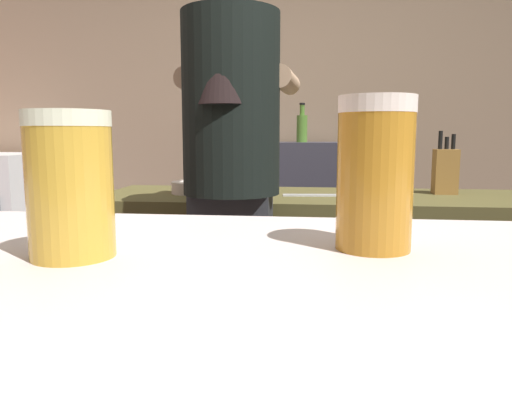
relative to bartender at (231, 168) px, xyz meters
The scene contains 12 objects.
wall_back 1.99m from the bartender, 88.68° to the left, with size 5.20×0.10×2.70m, color #92775F.
prep_counter 0.84m from the bartender, 48.98° to the left, with size 2.10×0.60×0.88m, color #4C4624.
back_shelf 1.75m from the bartender, 89.45° to the left, with size 0.89×0.36×1.09m, color #353441.
bartender is the anchor object (origin of this frame).
knife_block 1.04m from the bartender, 32.14° to the left, with size 0.10×0.08×0.28m.
mixing_bowl 0.52m from the bartender, 119.33° to the left, with size 0.20×0.20×0.05m, color silver.
chefs_knife 0.51m from the bartender, 55.29° to the left, with size 0.24×0.03×0.01m, color silver.
pint_glass_near 1.24m from the bartender, 74.03° to the right, with size 0.07×0.07×0.15m.
pint_glass_far 1.26m from the bartender, 87.28° to the right, with size 0.08×0.08×0.14m.
bottle_hot_sauce 1.69m from the bartender, 98.14° to the left, with size 0.07×0.07×0.19m.
bottle_soy 1.66m from the bartender, 82.49° to the left, with size 0.07×0.07×0.26m.
bottle_olive_oil 1.62m from the bartender, 92.83° to the left, with size 0.07×0.07×0.25m.
Camera 1 is at (0.23, -1.44, 1.15)m, focal length 33.67 mm.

